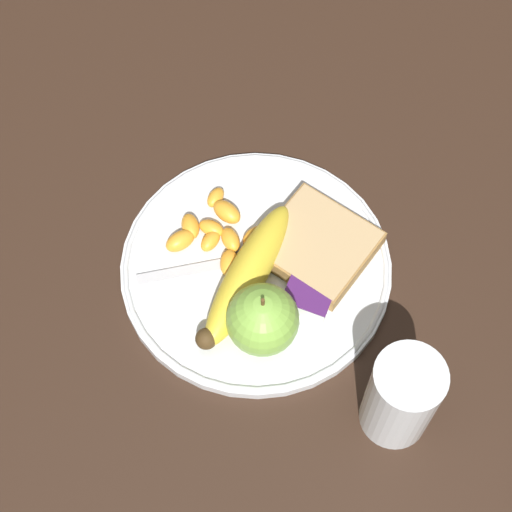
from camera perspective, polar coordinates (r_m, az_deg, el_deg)
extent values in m
plane|color=#332116|center=(0.90, 0.00, -0.96)|extent=(3.00, 3.00, 0.00)
cylinder|color=silver|center=(0.90, 0.00, -0.78)|extent=(0.28, 0.28, 0.01)
torus|color=silver|center=(0.89, 0.00, -0.60)|extent=(0.28, 0.28, 0.01)
cylinder|color=silver|center=(0.80, 9.67, -9.25)|extent=(0.07, 0.07, 0.11)
cylinder|color=orange|center=(0.81, 9.57, -9.47)|extent=(0.06, 0.06, 0.09)
sphere|color=#84BC47|center=(0.82, 0.44, -4.27)|extent=(0.07, 0.07, 0.07)
cylinder|color=brown|center=(0.79, 0.46, -3.10)|extent=(0.00, 0.00, 0.01)
ellipsoid|color=yellow|center=(0.87, -0.83, -1.06)|extent=(0.05, 0.18, 0.04)
sphere|color=#473319|center=(0.84, -3.34, -5.53)|extent=(0.02, 0.02, 0.02)
cube|color=olive|center=(0.89, 4.12, 0.71)|extent=(0.13, 0.12, 0.02)
cube|color=tan|center=(0.89, 4.12, 0.71)|extent=(0.12, 0.12, 0.02)
cube|color=silver|center=(0.89, -3.78, -0.86)|extent=(0.12, 0.08, 0.00)
cube|color=silver|center=(0.90, 2.13, 0.26)|extent=(0.06, 0.05, 0.00)
cube|color=silver|center=(0.86, 3.53, -2.77)|extent=(0.05, 0.04, 0.02)
cube|color=#4C1E60|center=(0.86, 3.57, -2.46)|extent=(0.05, 0.04, 0.00)
ellipsoid|color=#F9A32D|center=(0.90, -0.10, 1.33)|extent=(0.03, 0.03, 0.02)
ellipsoid|color=#F9A32D|center=(0.92, -2.71, 3.92)|extent=(0.02, 0.03, 0.01)
ellipsoid|color=#F9A32D|center=(0.90, -1.71, 1.09)|extent=(0.03, 0.03, 0.02)
ellipsoid|color=#F9A32D|center=(0.90, -3.00, 1.86)|extent=(0.03, 0.02, 0.02)
ellipsoid|color=#F9A32D|center=(0.90, -3.05, 1.02)|extent=(0.02, 0.03, 0.02)
ellipsoid|color=#F9A32D|center=(0.91, -4.40, 1.99)|extent=(0.03, 0.04, 0.02)
ellipsoid|color=#F9A32D|center=(0.88, -1.82, -0.46)|extent=(0.03, 0.03, 0.02)
ellipsoid|color=#F9A32D|center=(0.90, -5.07, 1.03)|extent=(0.04, 0.04, 0.02)
ellipsoid|color=#F9A32D|center=(0.91, -1.95, 2.96)|extent=(0.04, 0.03, 0.02)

